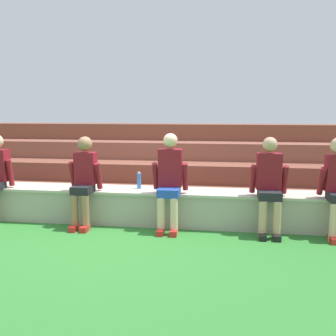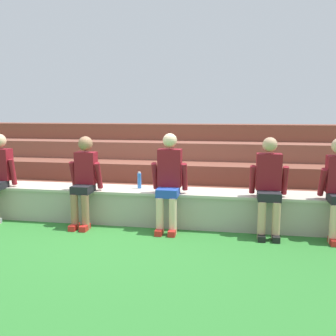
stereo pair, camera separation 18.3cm
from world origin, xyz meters
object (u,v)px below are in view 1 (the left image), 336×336
Objects in this scene: person_right_of_center at (269,183)px; water_bottle_mid_left at (139,181)px; person_left_of_center at (84,179)px; person_center at (170,179)px.

person_right_of_center is 5.27× the size of water_bottle_mid_left.
person_left_of_center is 0.99× the size of person_right_of_center.
person_center reaches higher than person_right_of_center.
person_center is at bearing -179.50° from person_right_of_center.
person_right_of_center is at bearing -10.01° from water_bottle_mid_left.
person_left_of_center is 5.21× the size of water_bottle_mid_left.
person_left_of_center is at bearing -179.14° from person_center.
water_bottle_mid_left is (0.76, 0.38, -0.08)m from person_left_of_center.
water_bottle_mid_left is at bearing 146.33° from person_center.
person_left_of_center reaches higher than water_bottle_mid_left.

